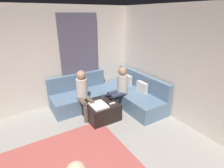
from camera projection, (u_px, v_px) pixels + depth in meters
The scene contains 10 objects.
wall_back at pixel (210, 74), 3.51m from camera, with size 6.00×0.12×2.70m, color beige.
wall_left at pixel (30, 62), 4.41m from camera, with size 0.12×6.00×2.70m, color beige.
curtain_panel at pixel (80, 60), 5.00m from camera, with size 0.06×1.10×2.50m, color #595166.
sectional_couch at pixel (111, 96), 5.05m from camera, with size 2.10×2.55×0.87m.
ottoman at pixel (101, 110), 4.42m from camera, with size 0.76×0.76×0.42m, color black.
folded_blanket at pixel (99, 105), 4.19m from camera, with size 0.44×0.36×0.04m, color white.
coffee_mug at pixel (103, 96), 4.58m from camera, with size 0.08×0.08×0.10m, color #334C72.
game_remote at pixel (112, 103), 4.30m from camera, with size 0.05×0.15×0.02m, color white.
person_on_couch_back at pixel (119, 87), 4.67m from camera, with size 0.30×0.60×1.20m.
person_on_couch_side at pixel (84, 92), 4.36m from camera, with size 0.60×0.30×1.20m.
Camera 1 is at (1.81, -0.48, 2.49)m, focal length 28.10 mm.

